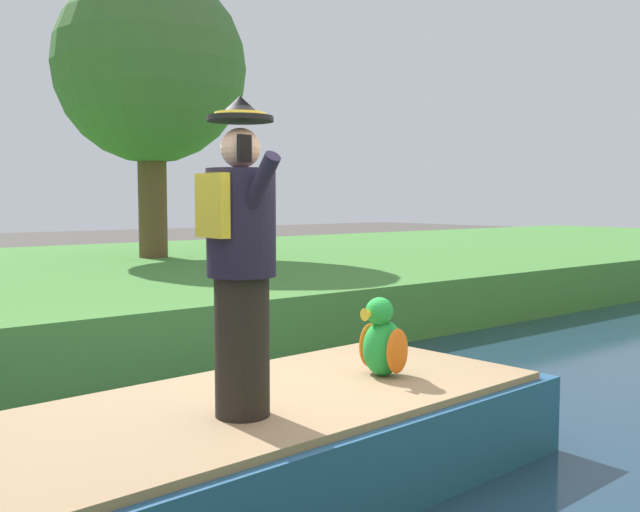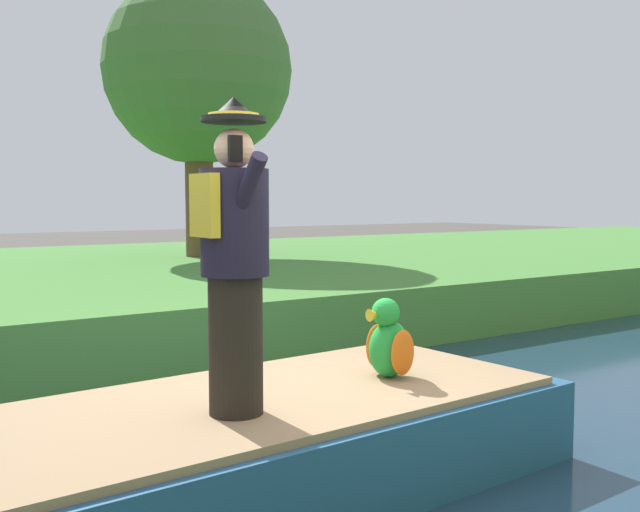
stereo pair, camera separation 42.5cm
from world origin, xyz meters
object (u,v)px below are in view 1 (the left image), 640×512
person_pirate (241,258)px  parrot_plush (382,342)px  boat (262,445)px  tree_tall (150,69)px

person_pirate → parrot_plush: bearing=89.7°
boat → parrot_plush: parrot_plush is taller
boat → tree_tall: (-8.98, 3.75, 3.99)m
parrot_plush → tree_tall: bearing=163.1°
tree_tall → person_pirate: bearing=-23.8°
parrot_plush → tree_tall: (-9.05, 2.75, 3.44)m
boat → parrot_plush: 1.15m
boat → parrot_plush: size_ratio=7.53×
boat → person_pirate: person_pirate is taller
person_pirate → tree_tall: tree_tall is taller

